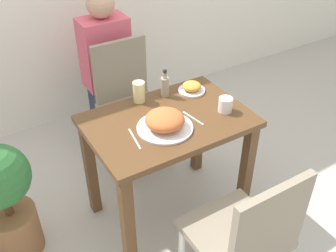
% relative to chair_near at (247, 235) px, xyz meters
% --- Properties ---
extents(ground_plane, '(16.00, 16.00, 0.00)m').
position_rel_chair_near_xyz_m(ground_plane, '(0.01, 0.70, -0.50)').
color(ground_plane, '#B7B2A8').
extents(dining_table, '(0.89, 0.61, 0.73)m').
position_rel_chair_near_xyz_m(dining_table, '(0.01, 0.70, 0.09)').
color(dining_table, brown).
rests_on(dining_table, ground_plane).
extents(chair_near, '(0.42, 0.42, 0.88)m').
position_rel_chair_near_xyz_m(chair_near, '(0.00, 0.00, 0.00)').
color(chair_near, gray).
rests_on(chair_near, ground_plane).
extents(chair_far, '(0.42, 0.42, 0.88)m').
position_rel_chair_near_xyz_m(chair_far, '(0.08, 1.36, 0.00)').
color(chair_far, gray).
rests_on(chair_far, ground_plane).
extents(food_plate, '(0.30, 0.30, 0.10)m').
position_rel_chair_near_xyz_m(food_plate, '(-0.06, 0.63, 0.28)').
color(food_plate, white).
rests_on(food_plate, dining_table).
extents(side_plate, '(0.16, 0.16, 0.06)m').
position_rel_chair_near_xyz_m(side_plate, '(0.28, 0.88, 0.26)').
color(side_plate, white).
rests_on(side_plate, dining_table).
extents(drink_cup, '(0.08, 0.08, 0.08)m').
position_rel_chair_near_xyz_m(drink_cup, '(0.32, 0.60, 0.27)').
color(drink_cup, white).
rests_on(drink_cup, dining_table).
extents(juice_glass, '(0.07, 0.07, 0.12)m').
position_rel_chair_near_xyz_m(juice_glass, '(-0.04, 0.95, 0.29)').
color(juice_glass, beige).
rests_on(juice_glass, dining_table).
extents(sauce_bottle, '(0.05, 0.05, 0.18)m').
position_rel_chair_near_xyz_m(sauce_bottle, '(0.12, 0.92, 0.30)').
color(sauce_bottle, gray).
rests_on(sauce_bottle, dining_table).
extents(fork_utensil, '(0.04, 0.18, 0.00)m').
position_rel_chair_near_xyz_m(fork_utensil, '(-0.24, 0.63, 0.23)').
color(fork_utensil, silver).
rests_on(fork_utensil, dining_table).
extents(spoon_utensil, '(0.03, 0.16, 0.00)m').
position_rel_chair_near_xyz_m(spoon_utensil, '(0.12, 0.63, 0.23)').
color(spoon_utensil, silver).
rests_on(spoon_utensil, dining_table).
extents(potted_plant_left, '(0.34, 0.34, 0.74)m').
position_rel_chair_near_xyz_m(potted_plant_left, '(-0.89, 0.91, -0.08)').
color(potted_plant_left, brown).
rests_on(potted_plant_left, ground_plane).
extents(person_figure, '(0.34, 0.22, 1.17)m').
position_rel_chair_near_xyz_m(person_figure, '(0.07, 1.69, 0.09)').
color(person_figure, '#2D3347').
rests_on(person_figure, ground_plane).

